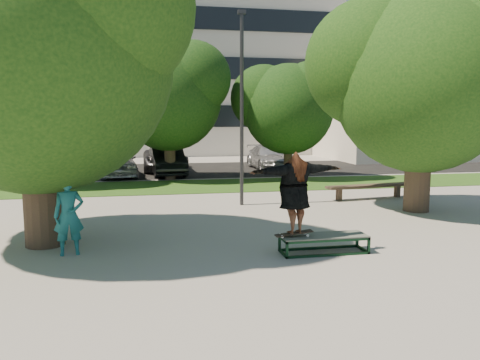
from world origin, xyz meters
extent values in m
plane|color=gray|center=(0.00, 0.00, 0.00)|extent=(120.00, 120.00, 0.00)
cube|color=#254915|center=(1.00, 9.50, 0.01)|extent=(30.00, 4.00, 0.02)
cube|color=black|center=(0.00, 16.00, 0.01)|extent=(40.00, 8.00, 0.01)
cylinder|color=#38281E|center=(-4.20, 1.00, 1.60)|extent=(0.84, 0.84, 3.20)
sphere|color=#12380F|center=(-4.20, 1.00, 4.07)|extent=(5.80, 5.80, 5.80)
sphere|color=#12380F|center=(-2.90, 0.42, 5.08)|extent=(4.06, 4.06, 4.06)
cylinder|color=#38281E|center=(6.00, 3.00, 1.50)|extent=(0.76, 0.76, 3.00)
sphere|color=#12380F|center=(6.00, 3.00, 3.78)|extent=(5.20, 5.20, 5.20)
sphere|color=#12380F|center=(4.70, 3.78, 4.43)|extent=(3.90, 3.90, 3.90)
sphere|color=#12380F|center=(7.17, 2.48, 4.69)|extent=(3.64, 3.64, 3.64)
cylinder|color=#38281E|center=(-6.50, 11.00, 1.40)|extent=(0.44, 0.44, 2.80)
sphere|color=black|center=(-6.50, 11.00, 3.46)|extent=(4.40, 4.40, 4.40)
sphere|color=black|center=(-7.60, 11.66, 4.01)|extent=(3.30, 3.30, 3.30)
sphere|color=black|center=(-5.51, 10.56, 4.23)|extent=(3.08, 3.08, 3.08)
cylinder|color=#38281E|center=(-1.00, 12.00, 1.50)|extent=(0.50, 0.50, 3.00)
sphere|color=black|center=(-1.00, 12.00, 3.72)|extent=(4.80, 4.80, 4.80)
sphere|color=black|center=(-2.20, 12.72, 4.32)|extent=(3.60, 3.60, 3.60)
sphere|color=black|center=(0.08, 11.52, 4.56)|extent=(3.36, 3.36, 3.36)
cylinder|color=#38281E|center=(4.50, 11.50, 1.30)|extent=(0.40, 0.40, 2.60)
sphere|color=black|center=(4.50, 11.50, 3.23)|extent=(4.20, 4.20, 4.20)
sphere|color=black|center=(3.45, 12.13, 3.75)|extent=(3.15, 3.15, 3.15)
sphere|color=black|center=(5.45, 11.08, 3.96)|extent=(2.94, 2.94, 2.94)
cylinder|color=#2D2D30|center=(1.00, 5.00, 3.00)|extent=(0.12, 0.12, 6.00)
cube|color=#2D2D30|center=(1.00, 5.00, 6.05)|extent=(0.25, 0.15, 0.12)
cube|color=#BAB7AD|center=(-2.00, 32.00, 8.00)|extent=(30.00, 14.00, 16.00)
cube|color=black|center=(-2.00, 24.94, 3.00)|extent=(27.60, 0.12, 1.60)
cube|color=black|center=(-2.00, 24.94, 6.50)|extent=(27.60, 0.12, 1.60)
cube|color=black|center=(-2.00, 24.94, 10.00)|extent=(27.60, 0.12, 1.60)
cube|color=beige|center=(18.00, 22.00, 4.00)|extent=(15.00, 10.00, 8.00)
cube|color=#475147|center=(1.62, -0.72, 0.36)|extent=(1.80, 0.60, 0.03)
cylinder|color=white|center=(0.70, -0.80, 0.40)|extent=(0.06, 0.03, 0.06)
cylinder|color=white|center=(0.70, -0.64, 0.40)|extent=(0.06, 0.03, 0.06)
cylinder|color=white|center=(1.24, -0.80, 0.40)|extent=(0.06, 0.03, 0.06)
cylinder|color=white|center=(1.24, -0.64, 0.40)|extent=(0.06, 0.03, 0.06)
cube|color=black|center=(0.97, -0.72, 0.44)|extent=(0.78, 0.20, 0.10)
imported|color=brown|center=(0.97, -0.72, 1.29)|extent=(2.12, 0.95, 1.66)
imported|color=#1C676A|center=(-3.54, 0.14, 0.82)|extent=(0.66, 0.50, 1.64)
cube|color=#47372A|center=(4.42, 5.16, 0.22)|extent=(0.18, 0.18, 0.43)
cube|color=#47372A|center=(6.78, 5.50, 0.22)|extent=(0.18, 0.18, 0.43)
cube|color=#47372A|center=(5.60, 5.33, 0.45)|extent=(3.28, 0.89, 0.09)
imported|color=silver|center=(-3.50, 13.69, 0.73)|extent=(2.28, 4.49, 1.47)
imported|color=black|center=(-1.07, 13.77, 0.71)|extent=(1.84, 4.44, 1.43)
imported|color=#4F4E53|center=(-1.13, 15.78, 0.68)|extent=(2.34, 4.93, 1.36)
imported|color=#B8B8BD|center=(4.62, 15.56, 0.66)|extent=(1.91, 4.55, 1.31)
camera|label=1|loc=(-1.87, -9.69, 2.76)|focal=35.00mm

